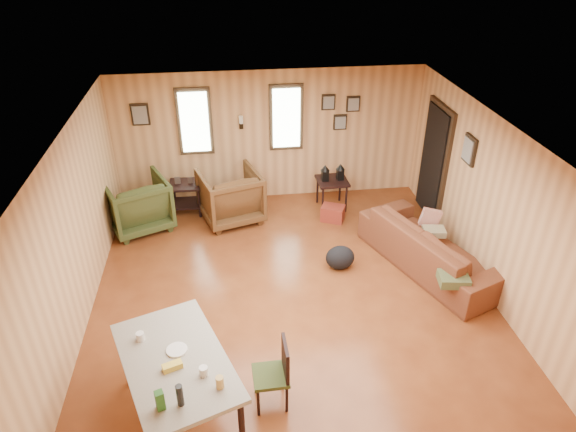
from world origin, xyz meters
The scene contains 11 objects.
room centered at (0.17, 0.27, 1.21)m, with size 5.54×6.04×2.44m.
sofa centered at (2.17, 0.40, 0.47)m, with size 2.41×0.70×0.94m, color brown.
recliner_brown centered at (-0.77, 2.20, 0.50)m, with size 0.97×0.91×1.00m, color #543419.
recliner_green centered at (-2.32, 2.13, 0.50)m, with size 0.97×0.90×0.99m, color #38421E.
end_table centered at (-1.55, 2.55, 0.39)m, with size 0.57×0.52×0.71m.
side_table centered at (1.06, 2.40, 0.58)m, with size 0.56×0.56×0.86m.
cooler centered at (0.99, 1.93, 0.14)m, with size 0.47×0.41×0.28m.
backpack centered at (0.81, 0.53, 0.19)m, with size 0.51×0.43×0.38m.
sofa_pillows centered at (2.19, 0.10, 0.50)m, with size 0.61×1.69×0.34m.
dining_table centered at (-1.43, -1.88, 0.75)m, with size 1.45×1.83×1.05m.
dining_chair centered at (-0.41, -1.82, 0.47)m, with size 0.38×0.38×0.83m.
Camera 1 is at (-0.79, -5.66, 4.64)m, focal length 32.00 mm.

